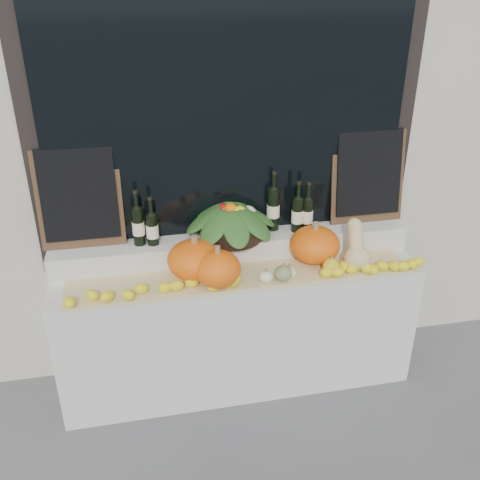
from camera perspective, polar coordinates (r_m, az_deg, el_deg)
name	(u,v)px	position (r m, az deg, el deg)	size (l,w,h in m)	color
storefront_facade	(215,26)	(3.65, -2.70, 21.86)	(7.00, 0.94, 4.50)	beige
display_sill	(238,325)	(3.62, -0.24, -9.11)	(2.30, 0.55, 0.88)	silver
rear_tier	(233,247)	(3.47, -0.75, -0.70)	(2.30, 0.25, 0.16)	silver
straw_bedding	(242,277)	(3.26, 0.18, -3.95)	(2.10, 0.32, 0.03)	tan
pumpkin_left	(195,260)	(3.20, -4.81, -2.10)	(0.33, 0.33, 0.23)	#FF650D
pumpkin_right	(315,245)	(3.39, 7.97, -0.49)	(0.32, 0.32, 0.23)	#FF650D
pumpkin_center	(218,269)	(3.10, -2.37, -3.12)	(0.27, 0.27, 0.22)	#FF650D
butternut_squash	(356,249)	(3.37, 12.32, -0.99)	(0.17, 0.22, 0.30)	#E5C987
decorative_gourds	(267,275)	(3.17, 2.90, -3.71)	(0.83, 0.13, 0.15)	#2F5A1B
lemon_heap	(245,280)	(3.15, 0.59, -4.27)	(2.20, 0.16, 0.06)	yellow
produce_bowl	(231,220)	(3.36, -0.97, 2.11)	(0.61, 0.61, 0.24)	black
wine_bottle_far_left	(138,226)	(3.33, -10.79, 1.53)	(0.08, 0.08, 0.36)	black
wine_bottle_near_left	(152,229)	(3.32, -9.35, 1.20)	(0.08, 0.08, 0.31)	black
wine_bottle_tall	(273,209)	(3.46, 3.56, 3.37)	(0.08, 0.08, 0.40)	black
wine_bottle_near_right	(297,214)	(3.46, 6.14, 2.77)	(0.08, 0.08, 0.34)	black
wine_bottle_far_right	(307,214)	(3.48, 7.17, 2.77)	(0.08, 0.08, 0.33)	black
chalkboard_left	(79,196)	(3.33, -16.81, 4.48)	(0.50, 0.12, 0.62)	#4C331E
chalkboard_right	(368,175)	(3.63, 13.54, 6.77)	(0.50, 0.12, 0.62)	#4C331E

